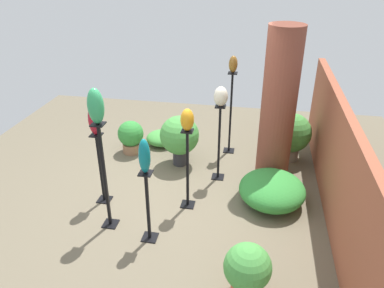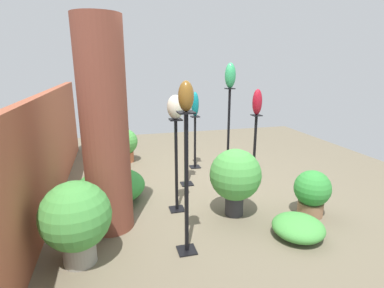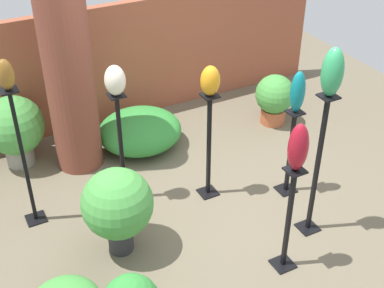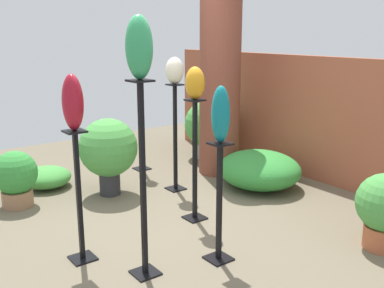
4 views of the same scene
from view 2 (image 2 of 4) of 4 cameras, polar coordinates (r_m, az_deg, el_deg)
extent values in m
plane|color=#6B604C|center=(5.08, 1.96, -7.75)|extent=(8.00, 8.00, 0.00)
cube|color=#9E5138|center=(4.72, -25.53, -0.91)|extent=(5.60, 0.12, 1.57)
cylinder|color=brown|center=(3.57, -16.28, 2.67)|extent=(0.54, 0.54, 2.48)
cube|color=black|center=(5.60, 11.56, -5.77)|extent=(0.20, 0.20, 0.01)
cube|color=black|center=(5.43, 11.86, -0.34)|extent=(0.04, 0.04, 1.11)
cube|color=black|center=(5.31, 12.18, 5.37)|extent=(0.16, 0.16, 0.02)
cube|color=black|center=(5.89, 0.55, -4.37)|extent=(0.20, 0.20, 0.01)
cube|color=black|center=(5.75, 0.57, 0.34)|extent=(0.04, 0.04, 1.01)
cube|color=black|center=(5.64, 0.58, 5.25)|extent=(0.16, 0.16, 0.02)
cube|color=black|center=(3.45, -1.01, -19.58)|extent=(0.20, 0.20, 0.01)
cube|color=black|center=(3.08, -1.07, -7.95)|extent=(0.04, 0.04, 1.52)
cube|color=black|center=(2.87, -1.14, 6.04)|extent=(0.16, 0.16, 0.02)
cube|color=black|center=(4.27, -2.89, -12.28)|extent=(0.20, 0.20, 0.01)
cube|color=black|center=(4.02, -3.01, -4.24)|extent=(0.04, 0.04, 1.28)
cube|color=black|center=(3.86, -3.14, 4.67)|extent=(0.16, 0.16, 0.02)
cube|color=black|center=(5.93, 6.74, -4.36)|extent=(0.20, 0.20, 0.01)
cube|color=black|center=(5.72, 6.98, 2.83)|extent=(0.04, 0.04, 1.53)
cube|color=black|center=(5.61, 7.22, 10.44)|extent=(0.16, 0.16, 0.02)
cube|color=black|center=(5.09, -0.98, -7.60)|extent=(0.20, 0.20, 0.01)
cube|color=black|center=(4.89, -1.01, -0.99)|extent=(0.04, 0.04, 1.23)
cube|color=black|center=(4.75, -1.04, 6.09)|extent=(0.16, 0.16, 0.02)
ellipsoid|color=maroon|center=(5.28, 12.32, 7.82)|extent=(0.18, 0.17, 0.44)
ellipsoid|color=#0F727A|center=(5.61, 0.59, 7.60)|extent=(0.16, 0.14, 0.45)
ellipsoid|color=brown|center=(2.85, -1.16, 9.09)|extent=(0.15, 0.15, 0.29)
ellipsoid|color=beige|center=(3.83, -3.17, 7.03)|extent=(0.20, 0.21, 0.31)
ellipsoid|color=#2D9356|center=(5.60, 7.30, 12.81)|extent=(0.18, 0.20, 0.45)
ellipsoid|color=orange|center=(4.73, -1.05, 8.05)|extent=(0.20, 0.18, 0.31)
cylinder|color=#936B4C|center=(4.40, 21.58, -11.34)|extent=(0.33, 0.33, 0.18)
sphere|color=#338C38|center=(4.28, 21.96, -7.81)|extent=(0.48, 0.48, 0.48)
cylinder|color=gray|center=(3.43, -20.58, -18.70)|extent=(0.33, 0.33, 0.23)
sphere|color=#479942|center=(3.23, -21.26, -12.60)|extent=(0.69, 0.69, 0.69)
cylinder|color=#2D2D33|center=(4.13, 8.03, -11.35)|extent=(0.24, 0.24, 0.28)
sphere|color=#479942|center=(3.96, 8.26, -5.79)|extent=(0.68, 0.68, 0.68)
cylinder|color=#B25B38|center=(6.35, -12.49, -2.37)|extent=(0.33, 0.33, 0.21)
sphere|color=#479942|center=(6.27, -12.66, 0.44)|extent=(0.52, 0.52, 0.52)
ellipsoid|color=#338C38|center=(4.61, -15.10, -7.69)|extent=(1.04, 0.98, 0.45)
ellipsoid|color=#479942|center=(3.82, 19.57, -14.70)|extent=(0.61, 0.60, 0.25)
camera|label=1|loc=(9.14, -14.30, 23.55)|focal=35.00mm
camera|label=3|loc=(5.91, 56.56, 26.32)|focal=50.00mm
camera|label=4|loc=(8.80, 10.56, 14.13)|focal=42.00mm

